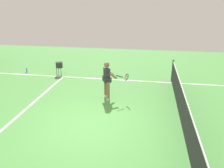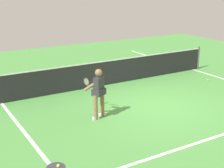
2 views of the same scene
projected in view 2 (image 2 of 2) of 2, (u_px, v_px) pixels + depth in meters
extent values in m
plane|color=#4C9342|center=(159.00, 106.00, 11.13)|extent=(24.07, 24.07, 0.00)
cube|color=white|center=(219.00, 136.00, 8.99)|extent=(8.99, 0.10, 0.01)
cube|color=white|center=(28.00, 137.00, 8.92)|extent=(0.10, 16.51, 0.01)
cylinder|color=#4C4C51|center=(198.00, 58.00, 15.78)|extent=(0.08, 0.08, 1.10)
cube|color=#232326|center=(113.00, 72.00, 13.45)|extent=(9.51, 0.02, 0.98)
cube|color=white|center=(113.00, 60.00, 13.30)|extent=(9.51, 0.02, 0.04)
cylinder|color=#8C6647|center=(96.00, 107.00, 9.96)|extent=(0.13, 0.13, 0.78)
cylinder|color=#8C6647|center=(102.00, 104.00, 10.25)|extent=(0.13, 0.13, 0.78)
cube|color=white|center=(96.00, 118.00, 10.06)|extent=(0.20, 0.10, 0.08)
cube|color=white|center=(102.00, 114.00, 10.35)|extent=(0.20, 0.10, 0.08)
cube|color=#2D2D33|center=(99.00, 86.00, 9.91)|extent=(0.38, 0.32, 0.52)
cube|color=#2D2D33|center=(99.00, 92.00, 9.97)|extent=(0.48, 0.43, 0.20)
sphere|color=#8C6647|center=(99.00, 73.00, 9.79)|extent=(0.22, 0.22, 0.22)
cylinder|color=#8C6647|center=(92.00, 85.00, 9.86)|extent=(0.43, 0.37, 0.37)
cylinder|color=#8C6647|center=(97.00, 83.00, 10.10)|extent=(0.11, 0.48, 0.37)
cylinder|color=black|center=(94.00, 81.00, 10.40)|extent=(0.17, 0.28, 0.14)
torus|color=black|center=(86.00, 82.00, 10.57)|extent=(0.31, 0.24, 0.28)
cylinder|color=beige|center=(86.00, 82.00, 10.57)|extent=(0.25, 0.19, 0.23)
sphere|color=#D1E533|center=(208.00, 80.00, 13.99)|extent=(0.07, 0.07, 0.07)
sphere|color=#D1E533|center=(58.00, 166.00, 6.20)|extent=(0.07, 0.07, 0.07)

